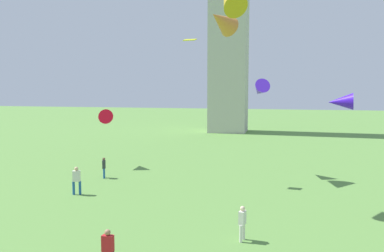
{
  "coord_description": "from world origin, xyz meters",
  "views": [
    {
      "loc": [
        2.76,
        -5.39,
        6.79
      ],
      "look_at": [
        -2.51,
        17.71,
        4.47
      ],
      "focal_mm": 37.02,
      "sensor_mm": 36.0,
      "label": 1
    }
  ],
  "objects_px": {
    "person_3": "(77,179)",
    "kite_flying_2": "(221,21)",
    "person_2": "(104,166)",
    "kite_flying_6": "(108,119)",
    "kite_flying_1": "(341,102)",
    "kite_flying_0": "(260,90)",
    "person_4": "(242,221)",
    "kite_flying_3": "(190,40)",
    "person_5": "(108,248)"
  },
  "relations": [
    {
      "from": "person_3",
      "to": "kite_flying_2",
      "type": "distance_m",
      "value": 15.02
    },
    {
      "from": "person_2",
      "to": "kite_flying_6",
      "type": "relative_size",
      "value": 0.68
    },
    {
      "from": "person_2",
      "to": "kite_flying_1",
      "type": "height_order",
      "value": "kite_flying_1"
    },
    {
      "from": "kite_flying_0",
      "to": "kite_flying_6",
      "type": "height_order",
      "value": "kite_flying_0"
    },
    {
      "from": "person_4",
      "to": "kite_flying_2",
      "type": "relative_size",
      "value": 0.53
    },
    {
      "from": "person_4",
      "to": "kite_flying_6",
      "type": "distance_m",
      "value": 19.55
    },
    {
      "from": "person_2",
      "to": "kite_flying_1",
      "type": "xyz_separation_m",
      "value": [
        17.22,
        4.4,
        4.83
      ]
    },
    {
      "from": "kite_flying_1",
      "to": "kite_flying_3",
      "type": "height_order",
      "value": "kite_flying_3"
    },
    {
      "from": "kite_flying_0",
      "to": "kite_flying_1",
      "type": "bearing_deg",
      "value": 161.56
    },
    {
      "from": "person_3",
      "to": "kite_flying_6",
      "type": "xyz_separation_m",
      "value": [
        -1.96,
        8.96,
        3.09
      ]
    },
    {
      "from": "person_5",
      "to": "kite_flying_3",
      "type": "relative_size",
      "value": 1.75
    },
    {
      "from": "person_4",
      "to": "kite_flying_0",
      "type": "height_order",
      "value": "kite_flying_0"
    },
    {
      "from": "person_4",
      "to": "person_2",
      "type": "bearing_deg",
      "value": 62.17
    },
    {
      "from": "person_5",
      "to": "kite_flying_0",
      "type": "bearing_deg",
      "value": -100.93
    },
    {
      "from": "kite_flying_3",
      "to": "person_5",
      "type": "bearing_deg",
      "value": 96.53
    },
    {
      "from": "kite_flying_3",
      "to": "kite_flying_6",
      "type": "xyz_separation_m",
      "value": [
        -8.17,
        3.93,
        -6.0
      ]
    },
    {
      "from": "person_4",
      "to": "kite_flying_3",
      "type": "distance_m",
      "value": 14.66
    },
    {
      "from": "kite_flying_6",
      "to": "person_2",
      "type": "bearing_deg",
      "value": 96.08
    },
    {
      "from": "kite_flying_6",
      "to": "person_4",
      "type": "bearing_deg",
      "value": 117.67
    },
    {
      "from": "person_4",
      "to": "kite_flying_6",
      "type": "bearing_deg",
      "value": 55.71
    },
    {
      "from": "person_2",
      "to": "person_5",
      "type": "xyz_separation_m",
      "value": [
        6.8,
        -14.02,
        0.03
      ]
    },
    {
      "from": "person_5",
      "to": "kite_flying_1",
      "type": "height_order",
      "value": "kite_flying_1"
    },
    {
      "from": "kite_flying_1",
      "to": "kite_flying_6",
      "type": "relative_size",
      "value": 0.86
    },
    {
      "from": "person_5",
      "to": "kite_flying_1",
      "type": "xyz_separation_m",
      "value": [
        10.41,
        18.41,
        4.8
      ]
    },
    {
      "from": "kite_flying_0",
      "to": "person_4",
      "type": "bearing_deg",
      "value": 71.25
    },
    {
      "from": "person_3",
      "to": "kite_flying_3",
      "type": "relative_size",
      "value": 1.94
    },
    {
      "from": "kite_flying_2",
      "to": "kite_flying_6",
      "type": "relative_size",
      "value": 1.29
    },
    {
      "from": "person_5",
      "to": "kite_flying_2",
      "type": "distance_m",
      "value": 19.48
    },
    {
      "from": "kite_flying_3",
      "to": "kite_flying_6",
      "type": "height_order",
      "value": "kite_flying_3"
    },
    {
      "from": "kite_flying_0",
      "to": "kite_flying_6",
      "type": "relative_size",
      "value": 0.97
    },
    {
      "from": "kite_flying_1",
      "to": "person_5",
      "type": "bearing_deg",
      "value": -21.78
    },
    {
      "from": "person_5",
      "to": "kite_flying_6",
      "type": "xyz_separation_m",
      "value": [
        -8.43,
        18.33,
        3.19
      ]
    },
    {
      "from": "person_2",
      "to": "kite_flying_3",
      "type": "distance_m",
      "value": 11.31
    },
    {
      "from": "kite_flying_2",
      "to": "kite_flying_3",
      "type": "bearing_deg",
      "value": -109.39
    },
    {
      "from": "person_2",
      "to": "person_4",
      "type": "xyz_separation_m",
      "value": [
        11.34,
        -9.96,
        0.01
      ]
    },
    {
      "from": "person_2",
      "to": "kite_flying_6",
      "type": "xyz_separation_m",
      "value": [
        -1.63,
        4.32,
        3.22
      ]
    },
    {
      "from": "person_4",
      "to": "kite_flying_0",
      "type": "relative_size",
      "value": 0.71
    },
    {
      "from": "person_4",
      "to": "kite_flying_1",
      "type": "relative_size",
      "value": 0.8
    },
    {
      "from": "kite_flying_1",
      "to": "kite_flying_6",
      "type": "height_order",
      "value": "kite_flying_1"
    },
    {
      "from": "person_4",
      "to": "person_5",
      "type": "bearing_deg",
      "value": 145.27
    },
    {
      "from": "person_4",
      "to": "kite_flying_6",
      "type": "height_order",
      "value": "kite_flying_6"
    },
    {
      "from": "person_5",
      "to": "kite_flying_2",
      "type": "relative_size",
      "value": 0.54
    },
    {
      "from": "person_2",
      "to": "kite_flying_1",
      "type": "relative_size",
      "value": 0.79
    },
    {
      "from": "kite_flying_1",
      "to": "kite_flying_6",
      "type": "bearing_deg",
      "value": -82.04
    },
    {
      "from": "kite_flying_3",
      "to": "person_2",
      "type": "bearing_deg",
      "value": 8.84
    },
    {
      "from": "person_3",
      "to": "person_2",
      "type": "bearing_deg",
      "value": 75.26
    },
    {
      "from": "kite_flying_0",
      "to": "kite_flying_3",
      "type": "relative_size",
      "value": 2.43
    },
    {
      "from": "person_4",
      "to": "kite_flying_1",
      "type": "distance_m",
      "value": 16.24
    },
    {
      "from": "person_5",
      "to": "kite_flying_2",
      "type": "xyz_separation_m",
      "value": [
        1.69,
        16.18,
        10.71
      ]
    },
    {
      "from": "person_2",
      "to": "kite_flying_3",
      "type": "relative_size",
      "value": 1.69
    }
  ]
}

